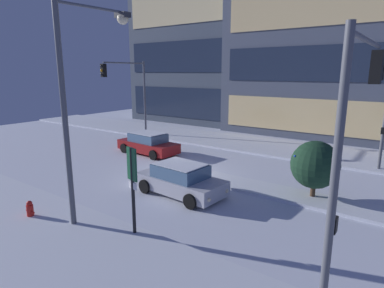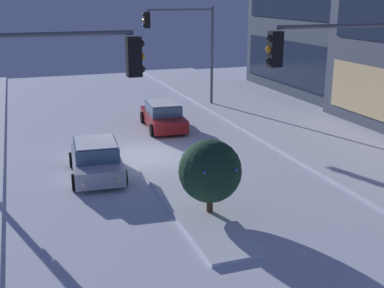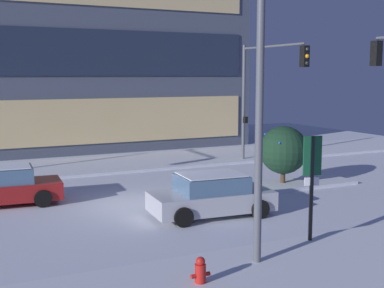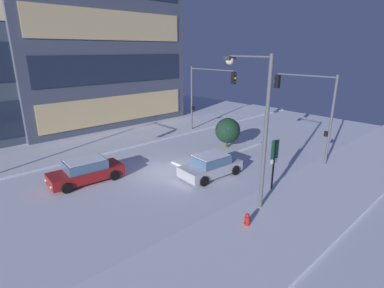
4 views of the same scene
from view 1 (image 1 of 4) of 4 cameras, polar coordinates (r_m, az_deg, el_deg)
ground at (r=18.36m, az=-1.84°, el=-5.22°), size 52.00×52.00×0.00m
curb_strip_near at (r=13.00m, az=-27.10°, el=-14.19°), size 52.00×5.20×0.14m
curb_strip_far at (r=25.70m, az=10.23°, el=-0.03°), size 52.00×5.20×0.14m
median_strip at (r=15.80m, az=15.98°, el=-8.48°), size 9.00×1.80×0.14m
office_tower_secondary at (r=38.41m, az=2.71°, el=15.00°), size 15.87×9.27×14.39m
car_near at (r=15.11m, az=-2.04°, el=-6.38°), size 4.49×2.39×1.49m
car_far at (r=22.75m, az=-7.81°, el=0.06°), size 4.76×2.32×1.49m
traffic_light_corner_far_left at (r=27.76m, az=-11.11°, el=10.26°), size 0.32×4.78×6.55m
traffic_light_corner_near_right at (r=8.77m, az=27.07°, el=3.89°), size 0.32×4.92×6.58m
traffic_light_corner_far_right at (r=18.84m, az=30.99°, el=7.66°), size 0.32×5.80×6.59m
street_lamp_arched at (r=12.26m, az=-18.79°, el=9.95°), size 0.60×3.01×8.01m
fire_hydrant at (r=14.27m, az=-26.80°, el=-10.46°), size 0.48×0.26×0.76m
parking_info_sign at (r=11.10m, az=-10.51°, el=-6.42°), size 0.55×0.19×3.20m
decorated_tree_median at (r=15.29m, az=21.00°, el=-3.47°), size 2.14×2.14×2.69m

